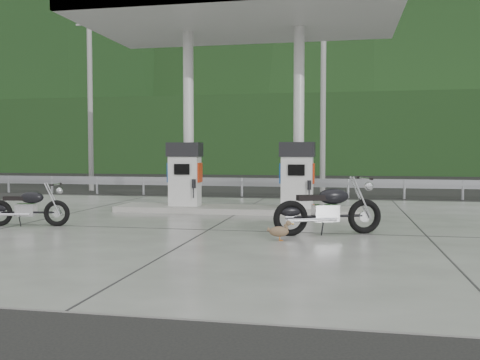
% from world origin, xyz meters
% --- Properties ---
extents(ground, '(160.00, 160.00, 0.00)m').
position_xyz_m(ground, '(0.00, 0.00, 0.00)').
color(ground, black).
rests_on(ground, ground).
extents(forecourt_apron, '(18.00, 14.00, 0.02)m').
position_xyz_m(forecourt_apron, '(0.00, 0.00, 0.01)').
color(forecourt_apron, slate).
rests_on(forecourt_apron, ground).
extents(pump_island, '(7.00, 1.40, 0.15)m').
position_xyz_m(pump_island, '(0.00, 2.50, 0.10)').
color(pump_island, gray).
rests_on(pump_island, forecourt_apron).
extents(gas_pump_left, '(0.95, 0.55, 1.80)m').
position_xyz_m(gas_pump_left, '(-1.60, 2.50, 1.07)').
color(gas_pump_left, silver).
rests_on(gas_pump_left, pump_island).
extents(gas_pump_right, '(0.95, 0.55, 1.80)m').
position_xyz_m(gas_pump_right, '(1.60, 2.50, 1.07)').
color(gas_pump_right, silver).
rests_on(gas_pump_right, pump_island).
extents(canopy_column_left, '(0.30, 0.30, 5.00)m').
position_xyz_m(canopy_column_left, '(-1.60, 2.90, 2.67)').
color(canopy_column_left, silver).
rests_on(canopy_column_left, pump_island).
extents(canopy_column_right, '(0.30, 0.30, 5.00)m').
position_xyz_m(canopy_column_right, '(1.60, 2.90, 2.67)').
color(canopy_column_right, silver).
rests_on(canopy_column_right, pump_island).
extents(canopy_roof, '(8.50, 5.00, 0.40)m').
position_xyz_m(canopy_roof, '(0.00, 2.50, 5.37)').
color(canopy_roof, silver).
rests_on(canopy_roof, canopy_column_left).
extents(guardrail, '(26.00, 0.16, 1.42)m').
position_xyz_m(guardrail, '(0.00, 8.00, 0.71)').
color(guardrail, '#9A9CA1').
rests_on(guardrail, ground).
extents(road, '(60.00, 7.00, 0.01)m').
position_xyz_m(road, '(0.00, 11.50, 0.00)').
color(road, black).
rests_on(road, ground).
extents(utility_pole_a, '(0.22, 0.22, 8.00)m').
position_xyz_m(utility_pole_a, '(-8.00, 9.50, 4.00)').
color(utility_pole_a, gray).
rests_on(utility_pole_a, ground).
extents(utility_pole_b, '(0.22, 0.22, 8.00)m').
position_xyz_m(utility_pole_b, '(2.00, 9.50, 4.00)').
color(utility_pole_b, gray).
rests_on(utility_pole_b, ground).
extents(tree_band, '(80.00, 6.00, 6.00)m').
position_xyz_m(tree_band, '(0.00, 30.00, 3.00)').
color(tree_band, black).
rests_on(tree_band, ground).
extents(forested_hills, '(100.00, 40.00, 140.00)m').
position_xyz_m(forested_hills, '(0.00, 60.00, 0.00)').
color(forested_hills, black).
rests_on(forested_hills, ground).
extents(motorcycle_left, '(1.86, 0.85, 0.85)m').
position_xyz_m(motorcycle_left, '(-4.18, -1.19, 0.44)').
color(motorcycle_left, black).
rests_on(motorcycle_left, forecourt_apron).
extents(motorcycle_right, '(2.25, 1.44, 1.02)m').
position_xyz_m(motorcycle_right, '(2.55, -1.15, 0.53)').
color(motorcycle_right, black).
rests_on(motorcycle_right, forecourt_apron).
extents(duck, '(0.47, 0.16, 0.33)m').
position_xyz_m(duck, '(1.66, -2.08, 0.19)').
color(duck, brown).
rests_on(duck, forecourt_apron).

